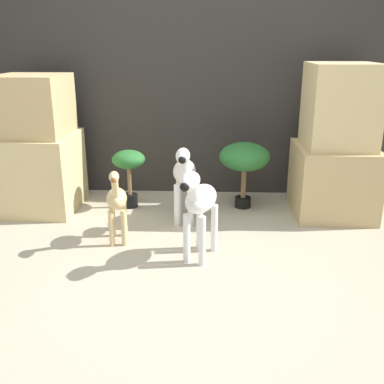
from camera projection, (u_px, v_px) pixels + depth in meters
The scene contains 9 objects.
ground_plane at pixel (174, 271), 2.91m from camera, with size 14.00×14.00×0.00m, color #B2A88E.
wall_back at pixel (188, 77), 4.15m from camera, with size 6.40×0.08×2.20m.
rock_pillar_left at pixel (37, 148), 3.86m from camera, with size 0.64×0.70×1.16m.
rock_pillar_right at pixel (336, 148), 3.74m from camera, with size 0.64×0.70×1.26m.
zebra_right at pixel (199, 202), 2.95m from camera, with size 0.29×0.48×0.66m.
zebra_left at pixel (184, 174), 3.58m from camera, with size 0.18×0.47×0.66m.
giraffe_figurine at pixel (117, 201), 3.24m from camera, with size 0.19×0.37×0.58m.
potted_palm_front at pixel (244, 159), 3.90m from camera, with size 0.44×0.44×0.59m.
potted_palm_back at pixel (129, 165), 3.93m from camera, with size 0.29×0.29×0.52m.
Camera 1 is at (0.24, -2.59, 1.41)m, focal length 42.00 mm.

